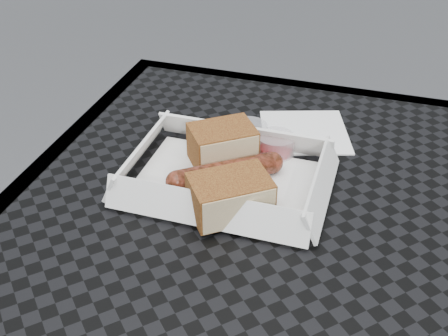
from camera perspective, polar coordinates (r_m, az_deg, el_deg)
name	(u,v)px	position (r m, az deg, el deg)	size (l,w,h in m)	color
patio_table	(322,301)	(0.67, 9.93, -13.13)	(0.80, 0.80, 0.74)	black
food_tray	(226,182)	(0.70, 0.24, -1.43)	(0.22, 0.15, 0.00)	white
bratwurst	(226,172)	(0.69, 0.17, -0.41)	(0.13, 0.10, 0.03)	maroon
bread_near	(222,145)	(0.72, -0.16, 2.37)	(0.08, 0.06, 0.05)	brown
bread_far	(230,196)	(0.64, 0.63, -2.84)	(0.09, 0.06, 0.05)	brown
veg_garnish	(253,208)	(0.66, 2.94, -4.05)	(0.03, 0.03, 0.00)	red
napkin	(305,132)	(0.81, 8.18, 3.65)	(0.12, 0.12, 0.00)	white
condiment_cup_sauce	(276,146)	(0.75, 5.31, 2.28)	(0.05, 0.05, 0.03)	maroon
condiment_cup_empty	(249,135)	(0.77, 2.55, 3.41)	(0.05, 0.05, 0.03)	silver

